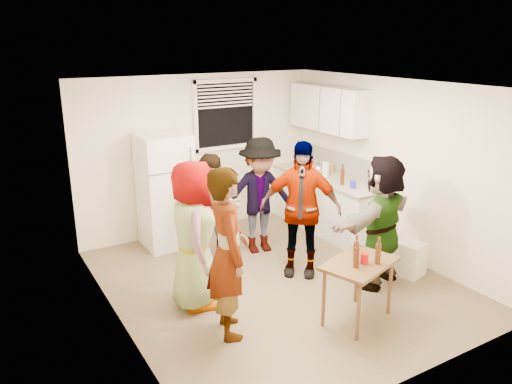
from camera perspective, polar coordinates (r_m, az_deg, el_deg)
room at (r=6.57m, az=2.31°, el=-10.17°), size 4.00×4.50×2.50m
window at (r=8.06m, az=-3.47°, el=8.82°), size 1.12×0.10×1.06m
refrigerator at (r=7.51m, az=-10.32°, el=0.12°), size 0.70×0.70×1.70m
counter_lower at (r=8.19m, az=7.96°, el=-1.41°), size 0.60×2.20×0.86m
countertop at (r=8.06m, az=8.09°, el=1.63°), size 0.64×2.22×0.04m
backsplash at (r=8.18m, az=9.72°, el=3.24°), size 0.03×2.20×0.36m
upper_cabinets at (r=8.08m, az=8.25°, el=9.42°), size 0.34×1.60×0.70m
kettle at (r=8.14m, az=7.12°, el=1.98°), size 0.26×0.21×0.21m
paper_towel at (r=8.05m, az=7.92°, el=1.77°), size 0.11×0.11×0.23m
wine_bottle at (r=8.75m, az=4.79°, el=3.12°), size 0.08×0.08×0.31m
beer_bottle_counter at (r=7.63m, az=9.80°, el=0.82°), size 0.06×0.06×0.24m
blue_cup at (r=7.49m, az=11.01°, el=0.44°), size 0.09×0.09×0.12m
picture_frame at (r=8.33m, az=8.40°, el=2.82°), size 0.02×0.19×0.16m
trash_bin at (r=6.94m, az=17.30°, el=-7.16°), size 0.37×0.37×0.45m
serving_table at (r=5.88m, az=11.34°, el=-14.06°), size 0.96×0.79×0.70m
beer_bottle_table at (r=5.43m, az=11.33°, el=-8.42°), size 0.06×0.06×0.22m
red_cup at (r=5.53m, az=12.25°, el=-7.96°), size 0.08×0.08×0.11m
guest_grey at (r=6.11m, az=-6.84°, el=-12.53°), size 1.92×1.36×0.55m
guest_stripe at (r=5.58m, az=-3.06°, el=-15.54°), size 1.93×1.13×0.44m
guest_back_left at (r=7.19m, az=-4.65°, el=-7.68°), size 1.37×1.71×0.58m
guest_back_right at (r=7.46m, az=0.43°, el=-6.66°), size 1.37×1.86×0.63m
guest_black at (r=6.83m, az=4.89°, el=-9.09°), size 1.98×2.05×0.44m
guest_orange at (r=6.72m, az=13.62°, el=-10.03°), size 1.97×2.05×0.50m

